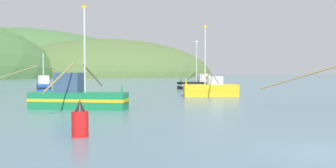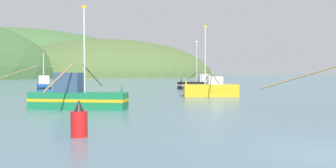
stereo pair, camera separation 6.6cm
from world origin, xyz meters
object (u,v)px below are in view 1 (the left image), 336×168
object	(u,v)px
fishing_boat_black	(200,84)
fishing_boat_yellow	(211,89)
fishing_boat_blue	(43,86)
channel_buoy	(80,121)
fishing_boat_green	(77,97)

from	to	relation	value
fishing_boat_black	fishing_boat_yellow	bearing A→B (deg)	69.42
fishing_boat_black	fishing_boat_yellow	size ratio (longest dim) A/B	0.96
fishing_boat_black	fishing_boat_blue	distance (m)	23.85
fishing_boat_blue	channel_buoy	xyz separation A→B (m)	(3.32, -39.51, -0.05)
fishing_boat_green	fishing_boat_yellow	bearing A→B (deg)	57.20
fishing_boat_blue	channel_buoy	bearing A→B (deg)	-179.58
fishing_boat_black	fishing_boat_blue	xyz separation A→B (m)	(-23.80, 1.44, -0.07)
fishing_boat_yellow	fishing_boat_blue	bearing A→B (deg)	-29.80
fishing_boat_green	fishing_boat_black	xyz separation A→B (m)	(20.14, 26.27, -0.11)
fishing_boat_black	channel_buoy	xyz separation A→B (m)	(-20.49, -38.08, -0.11)
fishing_boat_blue	channel_buoy	world-z (taller)	fishing_boat_blue
fishing_boat_blue	fishing_boat_yellow	distance (m)	25.93
fishing_boat_black	channel_buoy	world-z (taller)	fishing_boat_black
fishing_boat_green	fishing_boat_black	distance (m)	33.10
fishing_boat_black	channel_buoy	size ratio (longest dim) A/B	5.86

